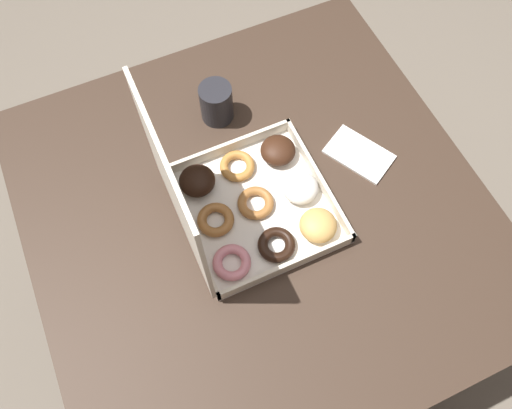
# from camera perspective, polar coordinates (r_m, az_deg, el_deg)

# --- Properties ---
(ground_plane) EXTENTS (8.00, 8.00, 0.00)m
(ground_plane) POSITION_cam_1_polar(r_m,az_deg,el_deg) (1.76, 0.12, -10.75)
(ground_plane) COLOR #6B6054
(dining_table) EXTENTS (0.96, 0.95, 0.74)m
(dining_table) POSITION_cam_1_polar(r_m,az_deg,el_deg) (1.16, 0.18, -2.83)
(dining_table) COLOR #38281E
(dining_table) RESTS_ON ground_plane
(donut_box) EXTENTS (0.31, 0.31, 0.35)m
(donut_box) POSITION_cam_1_polar(r_m,az_deg,el_deg) (1.00, -1.59, 0.63)
(donut_box) COLOR silver
(donut_box) RESTS_ON dining_table
(coffee_mug) EXTENTS (0.07, 0.07, 0.09)m
(coffee_mug) POSITION_cam_1_polar(r_m,az_deg,el_deg) (1.15, -4.56, 11.55)
(coffee_mug) COLOR #232328
(coffee_mug) RESTS_ON dining_table
(paper_napkin) EXTENTS (0.17, 0.15, 0.01)m
(paper_napkin) POSITION_cam_1_polar(r_m,az_deg,el_deg) (1.15, 11.70, 5.67)
(paper_napkin) COLOR white
(paper_napkin) RESTS_ON dining_table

